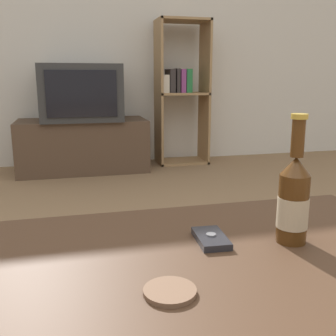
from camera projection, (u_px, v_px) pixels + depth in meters
name	position (u px, v px, depth m)	size (l,w,h in m)	color
back_wall	(85.00, 13.00, 3.35)	(8.00, 0.05, 2.60)	beige
coffee_table	(181.00, 304.00, 0.70)	(1.10, 0.68, 0.43)	#422B1C
tv_stand	(83.00, 145.00, 3.27)	(1.04, 0.49, 0.43)	#4C3828
television	(81.00, 93.00, 3.17)	(0.63, 0.58, 0.44)	#2D2D2D
bookshelf	(180.00, 90.00, 3.48)	(0.45, 0.30, 1.25)	#99754C
beer_bottle	(293.00, 199.00, 0.79)	(0.06, 0.06, 0.26)	#47280F
cell_phone	(211.00, 238.00, 0.81)	(0.07, 0.11, 0.02)	#232328
coaster	(170.00, 291.00, 0.62)	(0.08, 0.08, 0.01)	brown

